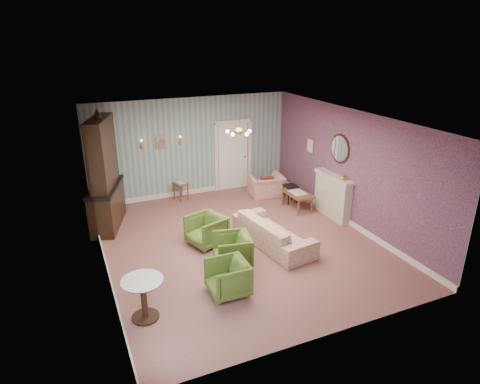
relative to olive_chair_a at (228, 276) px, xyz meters
name	(u,v)px	position (x,y,z in m)	size (l,w,h in m)	color
floor	(239,243)	(1.00, 1.77, -0.37)	(7.00, 7.00, 0.00)	#945C56
ceiling	(239,119)	(1.00, 1.77, 2.53)	(7.00, 7.00, 0.00)	white
wall_back	(191,147)	(1.00, 5.27, 1.08)	(6.00, 6.00, 0.00)	gray
wall_front	(332,257)	(1.00, -1.73, 1.08)	(6.00, 6.00, 0.00)	gray
wall_left	(98,206)	(-2.00, 1.77, 1.08)	(7.00, 7.00, 0.00)	gray
wall_right	(349,168)	(4.00, 1.77, 1.08)	(7.00, 7.00, 0.00)	gray
wall_right_floral	(349,168)	(3.99, 1.77, 1.08)	(7.00, 7.00, 0.00)	#BC5E6F
door	(233,155)	(2.30, 5.23, 0.71)	(1.12, 0.12, 2.16)	white
olive_chair_a	(228,276)	(0.00, 0.00, 0.00)	(0.71, 0.67, 0.73)	#4E6B25
olive_chair_b	(232,248)	(0.48, 0.94, 0.01)	(0.73, 0.68, 0.75)	#4E6B25
olive_chair_c	(206,229)	(0.28, 2.01, 0.02)	(0.76, 0.71, 0.78)	#4E6B25
sofa_chintz	(273,227)	(1.68, 1.38, 0.07)	(2.23, 0.65, 0.87)	#A64843
wingback_chair	(266,182)	(2.94, 4.20, 0.06)	(0.98, 0.64, 0.86)	#A64843
dresser	(103,171)	(-1.65, 3.97, 1.09)	(0.60, 1.75, 2.91)	black
fireplace	(332,196)	(3.86, 2.17, 0.21)	(0.30, 1.40, 1.16)	beige
mantel_vase	(343,177)	(3.84, 1.77, 0.87)	(0.15, 0.15, 0.15)	gold
oval_mirror	(340,149)	(3.96, 2.17, 1.48)	(0.04, 0.76, 0.84)	white
framed_print	(310,146)	(3.97, 3.52, 1.23)	(0.04, 0.34, 0.42)	gold
coffee_table	(297,201)	(3.28, 2.97, -0.12)	(0.53, 0.96, 0.49)	brown
side_table_black	(290,194)	(3.33, 3.44, -0.10)	(0.36, 0.36, 0.53)	black
pedestal_table	(144,299)	(-1.57, -0.11, 0.02)	(0.71, 0.71, 0.77)	black
nesting_table	(181,191)	(0.52, 4.92, -0.09)	(0.33, 0.43, 0.56)	brown
gilt_mirror_back	(161,142)	(0.10, 5.23, 1.33)	(0.28, 0.06, 0.36)	gold
sconce_left	(142,144)	(-0.45, 5.21, 1.33)	(0.16, 0.12, 0.30)	gold
sconce_right	(180,141)	(0.65, 5.21, 1.33)	(0.16, 0.12, 0.30)	gold
chandelier	(239,132)	(1.00, 1.77, 2.26)	(0.56, 0.56, 0.36)	gold
burgundy_cushion	(267,182)	(2.89, 4.05, 0.11)	(0.38, 0.10, 0.38)	maroon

